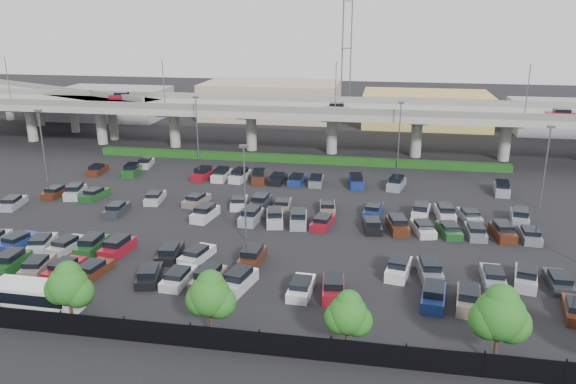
{
  "coord_description": "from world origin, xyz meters",
  "views": [
    {
      "loc": [
        13.87,
        -61.19,
        22.87
      ],
      "look_at": [
        2.55,
        3.1,
        2.0
      ],
      "focal_mm": 35.0,
      "sensor_mm": 36.0,
      "label": 1
    }
  ],
  "objects": [
    {
      "name": "fence",
      "position": [
        -0.05,
        -28.0,
        0.9
      ],
      "size": [
        70.0,
        0.1,
        2.0
      ],
      "color": "black",
      "rests_on": "ground"
    },
    {
      "name": "hedge",
      "position": [
        0.0,
        25.0,
        0.55
      ],
      "size": [
        66.0,
        1.6,
        1.1
      ],
      "primitive_type": "cube",
      "color": "#163A11",
      "rests_on": "ground"
    },
    {
      "name": "ground",
      "position": [
        0.0,
        0.0,
        0.0
      ],
      "size": [
        280.0,
        280.0,
        0.0
      ],
      "primitive_type": "plane",
      "color": "black"
    },
    {
      "name": "light_poles",
      "position": [
        -4.13,
        2.0,
        6.24
      ],
      "size": [
        66.9,
        48.38,
        10.3
      ],
      "color": "#545459",
      "rests_on": "ground"
    },
    {
      "name": "shuttle_bus",
      "position": [
        -12.98,
        -25.1,
        1.26
      ],
      "size": [
        7.23,
        2.59,
        2.31
      ],
      "color": "silver",
      "rests_on": "ground"
    },
    {
      "name": "parked_cars",
      "position": [
        -0.13,
        -4.64,
        0.64
      ],
      "size": [
        63.02,
        41.67,
        1.67
      ],
      "color": "navy",
      "rests_on": "ground"
    },
    {
      "name": "distant_buildings",
      "position": [
        12.38,
        61.81,
        3.74
      ],
      "size": [
        138.0,
        24.0,
        9.0
      ],
      "color": "gray",
      "rests_on": "ground"
    },
    {
      "name": "tree_row",
      "position": [
        0.7,
        -26.53,
        3.52
      ],
      "size": [
        65.07,
        3.66,
        5.94
      ],
      "color": "#332316",
      "rests_on": "ground"
    },
    {
      "name": "comm_tower",
      "position": [
        4.0,
        74.0,
        15.61
      ],
      "size": [
        2.4,
        2.4,
        30.0
      ],
      "color": "#545459",
      "rests_on": "ground"
    },
    {
      "name": "overpass",
      "position": [
        -0.22,
        31.99,
        6.97
      ],
      "size": [
        150.0,
        13.0,
        15.8
      ],
      "color": "gray",
      "rests_on": "ground"
    },
    {
      "name": "on_ramp",
      "position": [
        -52.1,
        43.05,
        6.86
      ],
      "size": [
        50.93,
        30.13,
        8.8
      ],
      "color": "gray",
      "rests_on": "ground"
    }
  ]
}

